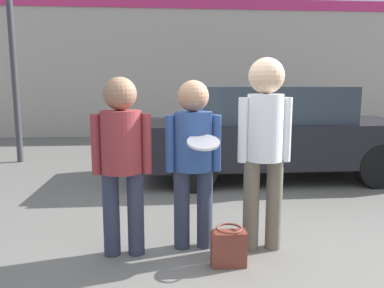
% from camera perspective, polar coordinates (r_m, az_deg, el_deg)
% --- Properties ---
extents(ground_plane, '(56.00, 56.00, 0.00)m').
position_cam_1_polar(ground_plane, '(3.60, 6.27, -16.57)').
color(ground_plane, '#66635E').
extents(storefront_building, '(24.00, 0.22, 4.06)m').
position_cam_1_polar(storefront_building, '(11.52, -1.68, 11.53)').
color(storefront_building, '#B2A89E').
rests_on(storefront_building, ground).
extents(person_left, '(0.53, 0.36, 1.62)m').
position_cam_1_polar(person_left, '(3.38, -10.66, -1.22)').
color(person_left, '#2D3347').
rests_on(person_left, ground).
extents(person_middle_with_frisbee, '(0.52, 0.57, 1.59)m').
position_cam_1_polar(person_middle_with_frisbee, '(3.47, 0.22, -1.13)').
color(person_middle_with_frisbee, '#2D3347').
rests_on(person_middle_with_frisbee, ground).
extents(person_right, '(0.49, 0.32, 1.79)m').
position_cam_1_polar(person_right, '(3.49, 11.00, 1.01)').
color(person_right, '#665B4C').
rests_on(person_right, ground).
extents(parked_car_near, '(4.51, 1.83, 1.52)m').
position_cam_1_polar(parked_car_near, '(6.42, 12.01, 1.78)').
color(parked_car_near, black).
rests_on(parked_car_near, ground).
extents(shrub, '(1.21, 1.21, 1.21)m').
position_cam_1_polar(shrub, '(11.31, 13.47, 3.96)').
color(shrub, '#285B2D').
rests_on(shrub, ground).
extents(handbag, '(0.30, 0.23, 0.35)m').
position_cam_1_polar(handbag, '(3.35, 5.60, -15.39)').
color(handbag, brown).
rests_on(handbag, ground).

